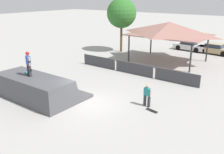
% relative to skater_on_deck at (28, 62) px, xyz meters
% --- Properties ---
extents(ground_plane, '(160.00, 160.00, 0.00)m').
position_rel_skater_on_deck_xyz_m(ground_plane, '(3.79, 1.67, -2.64)').
color(ground_plane, '#A3A09B').
extents(quarter_pipe_ramp, '(5.95, 3.97, 1.66)m').
position_rel_skater_on_deck_xyz_m(quarter_pipe_ramp, '(0.35, 0.26, -1.89)').
color(quarter_pipe_ramp, '#4C4C51').
rests_on(quarter_pipe_ramp, ground).
extents(skater_on_deck, '(0.73, 0.40, 1.71)m').
position_rel_skater_on_deck_xyz_m(skater_on_deck, '(0.00, 0.00, 0.00)').
color(skater_on_deck, '#2D2D33').
rests_on(skater_on_deck, quarter_pipe_ramp).
extents(skateboard_on_deck, '(0.83, 0.48, 0.09)m').
position_rel_skater_on_deck_xyz_m(skateboard_on_deck, '(-0.58, 0.21, -0.92)').
color(skateboard_on_deck, red).
rests_on(skateboard_on_deck, quarter_pipe_ramp).
extents(bystander_walking, '(0.61, 0.26, 1.52)m').
position_rel_skater_on_deck_xyz_m(bystander_walking, '(7.17, 3.68, -1.80)').
color(bystander_walking, '#2D2D33').
rests_on(bystander_walking, ground).
extents(skateboard_on_ground, '(0.83, 0.35, 0.09)m').
position_rel_skater_on_deck_xyz_m(skateboard_on_ground, '(7.78, 3.22, -2.59)').
color(skateboard_on_ground, blue).
rests_on(skateboard_on_ground, ground).
extents(barrier_fence, '(12.13, 0.12, 1.05)m').
position_rel_skater_on_deck_xyz_m(barrier_fence, '(2.82, 9.07, -2.12)').
color(barrier_fence, '#3D3D42').
rests_on(barrier_fence, ground).
extents(pavilion_shelter, '(8.01, 5.92, 4.25)m').
position_rel_skater_on_deck_xyz_m(pavilion_shelter, '(3.34, 15.17, 0.90)').
color(pavilion_shelter, '#2D2D33').
rests_on(pavilion_shelter, ground).
extents(tree_beside_pavilion, '(3.63, 3.63, 6.62)m').
position_rel_skater_on_deck_xyz_m(tree_beside_pavilion, '(-3.48, 16.17, 2.15)').
color(tree_beside_pavilion, brown).
rests_on(tree_beside_pavilion, ground).
extents(parked_car_white, '(4.13, 1.95, 1.27)m').
position_rel_skater_on_deck_xyz_m(parked_car_white, '(3.25, 22.15, -2.04)').
color(parked_car_white, silver).
rests_on(parked_car_white, ground).
extents(parked_car_tan, '(4.42, 2.12, 1.27)m').
position_rel_skater_on_deck_xyz_m(parked_car_tan, '(6.48, 22.01, -2.04)').
color(parked_car_tan, tan).
rests_on(parked_car_tan, ground).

